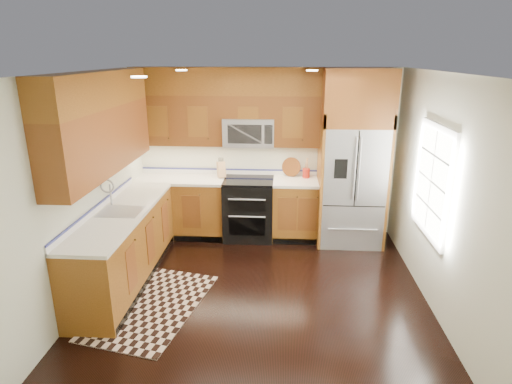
# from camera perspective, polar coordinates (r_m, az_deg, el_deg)

# --- Properties ---
(ground) EXTENTS (4.00, 4.00, 0.00)m
(ground) POSITION_cam_1_polar(r_m,az_deg,el_deg) (5.37, 0.29, -13.24)
(ground) COLOR black
(ground) RESTS_ON ground
(wall_back) EXTENTS (4.00, 0.02, 2.60)m
(wall_back) POSITION_cam_1_polar(r_m,az_deg,el_deg) (6.76, 1.34, 5.28)
(wall_back) COLOR silver
(wall_back) RESTS_ON ground
(wall_left) EXTENTS (0.02, 4.00, 2.60)m
(wall_left) POSITION_cam_1_polar(r_m,az_deg,el_deg) (5.33, -21.68, 0.50)
(wall_left) COLOR silver
(wall_left) RESTS_ON ground
(wall_right) EXTENTS (0.02, 4.00, 2.60)m
(wall_right) POSITION_cam_1_polar(r_m,az_deg,el_deg) (5.12, 23.26, -0.38)
(wall_right) COLOR silver
(wall_right) RESTS_ON ground
(window) EXTENTS (0.04, 1.10, 1.30)m
(window) POSITION_cam_1_polar(r_m,az_deg,el_deg) (5.27, 22.47, 1.34)
(window) COLOR white
(window) RESTS_ON ground
(base_cabinets) EXTENTS (2.85, 3.00, 0.90)m
(base_cabinets) POSITION_cam_1_polar(r_m,az_deg,el_deg) (6.15, -10.76, -4.67)
(base_cabinets) COLOR brown
(base_cabinets) RESTS_ON ground
(countertop) EXTENTS (2.86, 3.01, 0.04)m
(countertop) POSITION_cam_1_polar(r_m,az_deg,el_deg) (6.06, -9.44, -0.20)
(countertop) COLOR white
(countertop) RESTS_ON base_cabinets
(upper_cabinets) EXTENTS (2.85, 3.00, 1.15)m
(upper_cabinets) POSITION_cam_1_polar(r_m,az_deg,el_deg) (5.90, -10.43, 10.29)
(upper_cabinets) COLOR brown
(upper_cabinets) RESTS_ON ground
(range) EXTENTS (0.76, 0.67, 0.95)m
(range) POSITION_cam_1_polar(r_m,az_deg,el_deg) (6.69, -0.98, -2.27)
(range) COLOR black
(range) RESTS_ON ground
(microwave) EXTENTS (0.76, 0.40, 0.42)m
(microwave) POSITION_cam_1_polar(r_m,az_deg,el_deg) (6.51, -0.94, 8.02)
(microwave) COLOR #B2B2B7
(microwave) RESTS_ON ground
(refrigerator) EXTENTS (0.98, 0.75, 2.60)m
(refrigerator) POSITION_cam_1_polar(r_m,az_deg,el_deg) (6.47, 12.80, 4.30)
(refrigerator) COLOR #B2B2B7
(refrigerator) RESTS_ON ground
(sink_faucet) EXTENTS (0.54, 0.44, 0.37)m
(sink_faucet) POSITION_cam_1_polar(r_m,az_deg,el_deg) (5.52, -17.85, -1.88)
(sink_faucet) COLOR #B2B2B7
(sink_faucet) RESTS_ON countertop
(rug) EXTENTS (1.31, 1.82, 0.01)m
(rug) POSITION_cam_1_polar(r_m,az_deg,el_deg) (5.25, -13.60, -14.51)
(rug) COLOR black
(rug) RESTS_ON ground
(knife_block) EXTENTS (0.16, 0.19, 0.31)m
(knife_block) POSITION_cam_1_polar(r_m,az_deg,el_deg) (6.69, -4.67, 3.04)
(knife_block) COLOR tan
(knife_block) RESTS_ON countertop
(utensil_crock) EXTENTS (0.11, 0.11, 0.31)m
(utensil_crock) POSITION_cam_1_polar(r_m,az_deg,el_deg) (6.69, 6.71, 2.80)
(utensil_crock) COLOR #AF2315
(utensil_crock) RESTS_ON countertop
(cutting_board) EXTENTS (0.39, 0.39, 0.02)m
(cutting_board) POSITION_cam_1_polar(r_m,az_deg,el_deg) (6.78, 4.69, 2.22)
(cutting_board) COLOR brown
(cutting_board) RESTS_ON countertop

